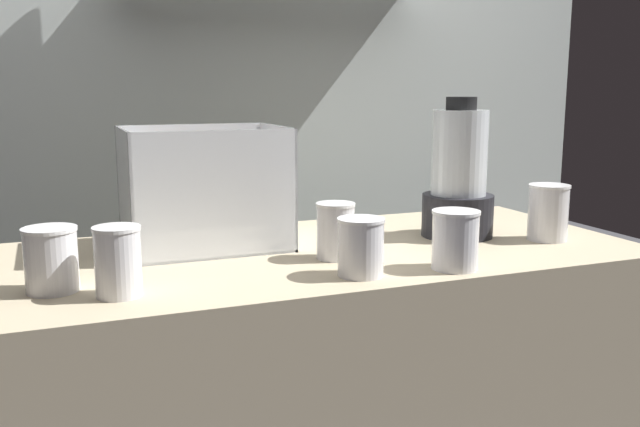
{
  "coord_description": "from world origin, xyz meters",
  "views": [
    {
      "loc": [
        -0.54,
        -1.37,
        1.25
      ],
      "look_at": [
        0.0,
        0.0,
        0.98
      ],
      "focal_mm": 38.76,
      "sensor_mm": 36.0,
      "label": 1
    }
  ],
  "objects_px": {
    "juice_cup_carrot_middle": "(361,250)",
    "juice_cup_carrot_right": "(334,234)",
    "juice_cup_pomegranate_left": "(118,266)",
    "carrot_display_bin": "(208,210)",
    "juice_cup_mango_far_right": "(455,244)",
    "juice_cup_mango_rightmost": "(548,216)",
    "blender_pitcher": "(459,180)",
    "juice_cup_pomegranate_far_left": "(51,264)"
  },
  "relations": [
    {
      "from": "blender_pitcher",
      "to": "juice_cup_mango_rightmost",
      "type": "relative_size",
      "value": 2.53
    },
    {
      "from": "juice_cup_pomegranate_left",
      "to": "blender_pitcher",
      "type": "bearing_deg",
      "value": 14.11
    },
    {
      "from": "juice_cup_pomegranate_left",
      "to": "juice_cup_mango_rightmost",
      "type": "bearing_deg",
      "value": 5.08
    },
    {
      "from": "juice_cup_carrot_middle",
      "to": "juice_cup_mango_far_right",
      "type": "bearing_deg",
      "value": -6.86
    },
    {
      "from": "blender_pitcher",
      "to": "juice_cup_carrot_right",
      "type": "distance_m",
      "value": 0.38
    },
    {
      "from": "juice_cup_pomegranate_left",
      "to": "carrot_display_bin",
      "type": "bearing_deg",
      "value": 54.22
    },
    {
      "from": "juice_cup_mango_rightmost",
      "to": "juice_cup_pomegranate_far_left",
      "type": "bearing_deg",
      "value": -179.18
    },
    {
      "from": "juice_cup_carrot_middle",
      "to": "juice_cup_mango_rightmost",
      "type": "height_order",
      "value": "juice_cup_mango_rightmost"
    },
    {
      "from": "blender_pitcher",
      "to": "juice_cup_carrot_middle",
      "type": "relative_size",
      "value": 2.98
    },
    {
      "from": "juice_cup_pomegranate_far_left",
      "to": "juice_cup_pomegranate_left",
      "type": "bearing_deg",
      "value": -33.99
    },
    {
      "from": "juice_cup_pomegranate_left",
      "to": "juice_cup_mango_far_right",
      "type": "height_order",
      "value": "juice_cup_pomegranate_left"
    },
    {
      "from": "juice_cup_mango_rightmost",
      "to": "juice_cup_carrot_right",
      "type": "bearing_deg",
      "value": 177.95
    },
    {
      "from": "carrot_display_bin",
      "to": "juice_cup_carrot_right",
      "type": "distance_m",
      "value": 0.3
    },
    {
      "from": "juice_cup_pomegranate_far_left",
      "to": "juice_cup_mango_rightmost",
      "type": "bearing_deg",
      "value": 0.82
    },
    {
      "from": "carrot_display_bin",
      "to": "blender_pitcher",
      "type": "xyz_separation_m",
      "value": [
        0.58,
        -0.11,
        0.05
      ]
    },
    {
      "from": "juice_cup_carrot_right",
      "to": "juice_cup_pomegranate_far_left",
      "type": "bearing_deg",
      "value": -176.4
    },
    {
      "from": "blender_pitcher",
      "to": "juice_cup_mango_rightmost",
      "type": "bearing_deg",
      "value": -33.83
    },
    {
      "from": "juice_cup_pomegranate_left",
      "to": "juice_cup_pomegranate_far_left",
      "type": "bearing_deg",
      "value": 146.01
    },
    {
      "from": "blender_pitcher",
      "to": "juice_cup_carrot_middle",
      "type": "distance_m",
      "value": 0.44
    },
    {
      "from": "blender_pitcher",
      "to": "juice_cup_carrot_middle",
      "type": "height_order",
      "value": "blender_pitcher"
    },
    {
      "from": "juice_cup_carrot_middle",
      "to": "juice_cup_carrot_right",
      "type": "bearing_deg",
      "value": 88.38
    },
    {
      "from": "juice_cup_carrot_middle",
      "to": "blender_pitcher",
      "type": "bearing_deg",
      "value": 32.96
    },
    {
      "from": "juice_cup_carrot_middle",
      "to": "juice_cup_mango_far_right",
      "type": "relative_size",
      "value": 0.95
    },
    {
      "from": "juice_cup_pomegranate_far_left",
      "to": "juice_cup_mango_rightmost",
      "type": "distance_m",
      "value": 1.08
    },
    {
      "from": "juice_cup_pomegranate_left",
      "to": "juice_cup_mango_rightmost",
      "type": "xyz_separation_m",
      "value": [
        0.97,
        0.09,
        0.0
      ]
    },
    {
      "from": "juice_cup_carrot_middle",
      "to": "juice_cup_carrot_right",
      "type": "height_order",
      "value": "juice_cup_carrot_right"
    },
    {
      "from": "blender_pitcher",
      "to": "juice_cup_pomegranate_left",
      "type": "xyz_separation_m",
      "value": [
        -0.8,
        -0.2,
        -0.08
      ]
    },
    {
      "from": "blender_pitcher",
      "to": "juice_cup_carrot_right",
      "type": "height_order",
      "value": "blender_pitcher"
    },
    {
      "from": "blender_pitcher",
      "to": "juice_cup_mango_far_right",
      "type": "bearing_deg",
      "value": -123.44
    },
    {
      "from": "blender_pitcher",
      "to": "juice_cup_pomegranate_far_left",
      "type": "bearing_deg",
      "value": -171.81
    },
    {
      "from": "juice_cup_carrot_middle",
      "to": "carrot_display_bin",
      "type": "bearing_deg",
      "value": 122.07
    },
    {
      "from": "carrot_display_bin",
      "to": "juice_cup_mango_rightmost",
      "type": "xyz_separation_m",
      "value": [
        0.75,
        -0.22,
        -0.03
      ]
    },
    {
      "from": "juice_cup_pomegranate_left",
      "to": "juice_cup_mango_rightmost",
      "type": "height_order",
      "value": "juice_cup_mango_rightmost"
    },
    {
      "from": "carrot_display_bin",
      "to": "juice_cup_mango_far_right",
      "type": "bearing_deg",
      "value": -41.97
    },
    {
      "from": "carrot_display_bin",
      "to": "juice_cup_pomegranate_left",
      "type": "height_order",
      "value": "carrot_display_bin"
    },
    {
      "from": "blender_pitcher",
      "to": "juice_cup_pomegranate_far_left",
      "type": "relative_size",
      "value": 2.89
    },
    {
      "from": "carrot_display_bin",
      "to": "blender_pitcher",
      "type": "bearing_deg",
      "value": -10.57
    },
    {
      "from": "juice_cup_mango_far_right",
      "to": "carrot_display_bin",
      "type": "bearing_deg",
      "value": 138.03
    },
    {
      "from": "juice_cup_pomegranate_far_left",
      "to": "juice_cup_carrot_middle",
      "type": "relative_size",
      "value": 1.03
    },
    {
      "from": "juice_cup_pomegranate_far_left",
      "to": "juice_cup_carrot_right",
      "type": "height_order",
      "value": "juice_cup_carrot_right"
    },
    {
      "from": "carrot_display_bin",
      "to": "juice_cup_mango_rightmost",
      "type": "height_order",
      "value": "carrot_display_bin"
    },
    {
      "from": "juice_cup_pomegranate_left",
      "to": "juice_cup_carrot_right",
      "type": "xyz_separation_m",
      "value": [
        0.44,
        0.11,
        -0.0
      ]
    }
  ]
}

